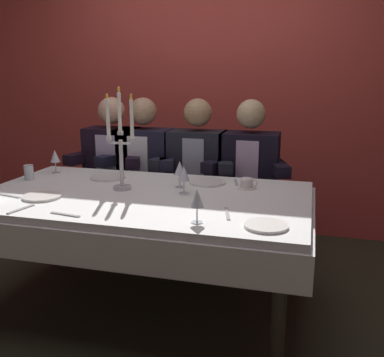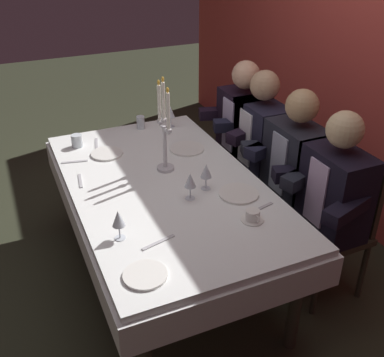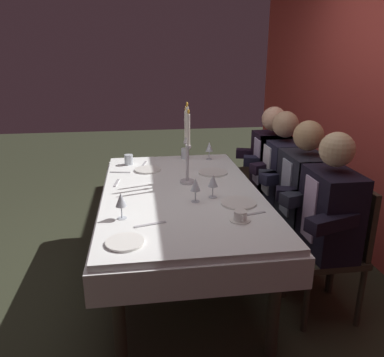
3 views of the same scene
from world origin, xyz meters
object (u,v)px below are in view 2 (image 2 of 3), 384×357
object	(u,v)px
seated_diner_0	(244,125)
seated_diner_2	(296,163)
wine_glass_3	(206,171)
water_tumbler_0	(77,141)
seated_diner_3	(335,192)
wine_glass_0	(171,112)
water_tumbler_1	(141,122)
dinner_plate_0	(187,149)
dinner_plate_2	(145,275)
wine_glass_2	(190,181)
candelabra	(164,133)
wine_glass_1	(118,219)
dinner_plate_3	(239,194)
dinner_plate_1	(107,153)
seated_diner_1	(261,138)
dining_table	(165,199)
coffee_cup_0	(253,216)

from	to	relation	value
seated_diner_0	seated_diner_2	world-z (taller)	same
wine_glass_3	water_tumbler_0	distance (m)	1.06
seated_diner_3	wine_glass_0	bearing A→B (deg)	-157.37
seated_diner_0	water_tumbler_1	bearing A→B (deg)	-108.24
dinner_plate_0	dinner_plate_2	size ratio (longest dim) A/B	1.17
wine_glass_2	water_tumbler_1	world-z (taller)	wine_glass_2
candelabra	water_tumbler_1	bearing A→B (deg)	174.86
wine_glass_1	water_tumbler_1	xyz separation A→B (m)	(-1.28, 0.53, -0.07)
wine_glass_3	water_tumbler_0	bearing A→B (deg)	-146.82
dinner_plate_3	seated_diner_3	world-z (taller)	seated_diner_3
wine_glass_2	wine_glass_3	bearing A→B (deg)	116.15
dinner_plate_1	wine_glass_2	size ratio (longest dim) A/B	1.33
dinner_plate_1	dinner_plate_3	world-z (taller)	same
wine_glass_0	seated_diner_1	world-z (taller)	seated_diner_1
dining_table	seated_diner_0	distance (m)	1.07
water_tumbler_0	coffee_cup_0	world-z (taller)	water_tumbler_0
dining_table	seated_diner_2	distance (m)	0.90
dinner_plate_1	seated_diner_0	world-z (taller)	seated_diner_0
wine_glass_3	seated_diner_2	bearing A→B (deg)	95.27
dinner_plate_2	wine_glass_3	bearing A→B (deg)	135.33
seated_diner_2	water_tumbler_0	bearing A→B (deg)	-123.05
candelabra	coffee_cup_0	world-z (taller)	candelabra
wine_glass_3	seated_diner_1	bearing A→B (deg)	125.93
dinner_plate_0	dinner_plate_3	distance (m)	0.67
seated_diner_1	seated_diner_2	world-z (taller)	same
seated_diner_1	seated_diner_2	xyz separation A→B (m)	(0.43, 0.00, 0.00)
wine_glass_2	seated_diner_2	bearing A→B (deg)	98.84
wine_glass_0	seated_diner_3	world-z (taller)	seated_diner_3
dining_table	candelabra	bearing A→B (deg)	156.81
wine_glass_1	water_tumbler_0	world-z (taller)	wine_glass_1
wine_glass_1	water_tumbler_1	bearing A→B (deg)	157.40
wine_glass_0	wine_glass_3	bearing A→B (deg)	-9.04
coffee_cup_0	seated_diner_1	world-z (taller)	seated_diner_1
wine_glass_2	dinner_plate_2	bearing A→B (deg)	-40.73
dining_table	dinner_plate_0	size ratio (longest dim) A/B	8.17
dinner_plate_3	water_tumbler_0	world-z (taller)	water_tumbler_0
wine_glass_1	seated_diner_0	bearing A→B (deg)	128.56
water_tumbler_0	seated_diner_2	bearing A→B (deg)	56.95
dinner_plate_0	seated_diner_0	distance (m)	0.62
wine_glass_1	candelabra	bearing A→B (deg)	141.38
dining_table	seated_diner_0	size ratio (longest dim) A/B	1.56
dinner_plate_1	seated_diner_2	bearing A→B (deg)	60.83
coffee_cup_0	seated_diner_0	distance (m)	1.30
dinner_plate_0	wine_glass_0	size ratio (longest dim) A/B	1.45
candelabra	wine_glass_3	xyz separation A→B (m)	(0.32, 0.13, -0.14)
dinner_plate_3	water_tumbler_0	size ratio (longest dim) A/B	2.64
dining_table	coffee_cup_0	distance (m)	0.65
candelabra	water_tumbler_0	world-z (taller)	candelabra
water_tumbler_1	seated_diner_2	bearing A→B (deg)	38.63
candelabra	dinner_plate_1	distance (m)	0.52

